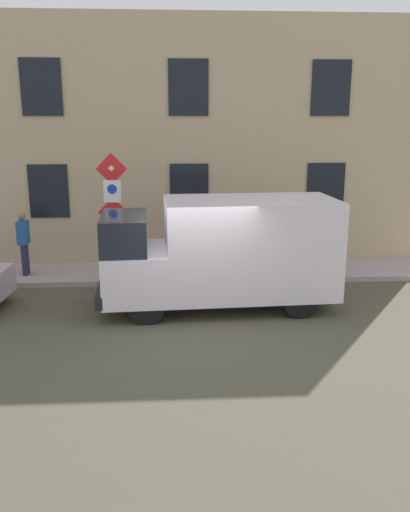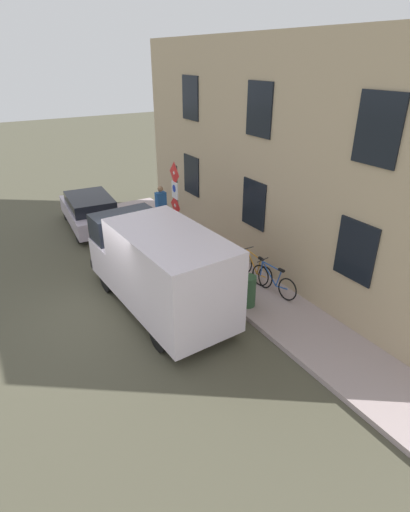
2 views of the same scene
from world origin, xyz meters
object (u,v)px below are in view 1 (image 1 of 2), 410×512
object	(u,v)px
sign_post_stacked	(113,202)
litter_bin	(264,259)
pedestrian	(24,241)
bicycle_blue	(252,252)
delivery_van	(224,251)
bicycle_orange	(222,253)

from	to	relation	value
sign_post_stacked	litter_bin	world-z (taller)	sign_post_stacked
sign_post_stacked	pedestrian	size ratio (longest dim) A/B	1.83
sign_post_stacked	litter_bin	distance (m)	4.25
bicycle_blue	pedestrian	world-z (taller)	pedestrian
delivery_van	pedestrian	world-z (taller)	delivery_van
bicycle_blue	bicycle_orange	world-z (taller)	same
bicycle_blue	bicycle_orange	bearing A→B (deg)	-8.28
delivery_van	litter_bin	xyz separation A→B (m)	(2.05, -1.30, -0.74)
bicycle_blue	pedestrian	distance (m)	6.30
pedestrian	litter_bin	bearing A→B (deg)	175.04
sign_post_stacked	bicycle_blue	xyz separation A→B (m)	(1.21, -3.78, -1.66)
bicycle_blue	pedestrian	xyz separation A→B (m)	(-0.60, 6.24, 0.56)
sign_post_stacked	delivery_van	distance (m)	3.36
litter_bin	bicycle_orange	bearing A→B (deg)	44.57
bicycle_blue	sign_post_stacked	bearing A→B (deg)	9.53
delivery_van	pedestrian	distance (m)	5.70
delivery_van	bicycle_orange	world-z (taller)	delivery_van
sign_post_stacked	delivery_van	size ratio (longest dim) A/B	0.58
delivery_van	litter_bin	world-z (taller)	delivery_van
sign_post_stacked	pedestrian	xyz separation A→B (m)	(0.60, 2.47, -1.10)
bicycle_orange	pedestrian	world-z (taller)	pedestrian
bicycle_orange	litter_bin	distance (m)	1.49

